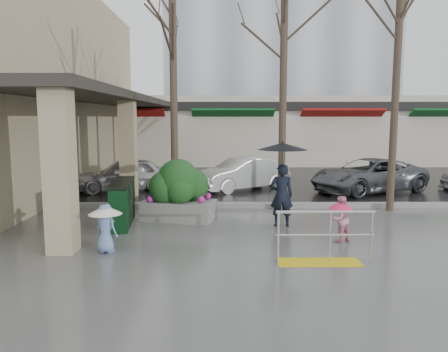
{
  "coord_description": "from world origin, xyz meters",
  "views": [
    {
      "loc": [
        -0.57,
        -9.36,
        2.8
      ],
      "look_at": [
        -0.53,
        1.76,
        1.3
      ],
      "focal_mm": 35.0,
      "sensor_mm": 36.0,
      "label": 1
    }
  ],
  "objects_px": {
    "tree_west": "(173,37)",
    "car_c": "(368,175)",
    "planter": "(179,191)",
    "tree_midwest": "(284,32)",
    "car_a": "(125,174)",
    "child_pink": "(340,216)",
    "car_b": "(242,174)",
    "child_blue": "(106,222)",
    "woman": "(282,174)",
    "handrail": "(323,244)",
    "tree_mideast": "(398,45)",
    "news_boxes": "(123,203)"
  },
  "relations": [
    {
      "from": "child_pink",
      "to": "car_b",
      "type": "distance_m",
      "value": 7.38
    },
    {
      "from": "woman",
      "to": "planter",
      "type": "xyz_separation_m",
      "value": [
        -2.72,
        0.71,
        -0.56
      ]
    },
    {
      "from": "news_boxes",
      "to": "child_blue",
      "type": "bearing_deg",
      "value": -91.38
    },
    {
      "from": "news_boxes",
      "to": "car_a",
      "type": "bearing_deg",
      "value": 95.91
    },
    {
      "from": "tree_midwest",
      "to": "car_b",
      "type": "height_order",
      "value": "tree_midwest"
    },
    {
      "from": "handrail",
      "to": "tree_mideast",
      "type": "relative_size",
      "value": 0.29
    },
    {
      "from": "handrail",
      "to": "planter",
      "type": "distance_m",
      "value": 4.78
    },
    {
      "from": "tree_mideast",
      "to": "car_b",
      "type": "distance_m",
      "value": 7.13
    },
    {
      "from": "car_c",
      "to": "tree_midwest",
      "type": "bearing_deg",
      "value": -73.18
    },
    {
      "from": "child_pink",
      "to": "car_c",
      "type": "bearing_deg",
      "value": -142.05
    },
    {
      "from": "woman",
      "to": "car_c",
      "type": "distance_m",
      "value": 6.58
    },
    {
      "from": "car_a",
      "to": "car_b",
      "type": "height_order",
      "value": "same"
    },
    {
      "from": "car_c",
      "to": "news_boxes",
      "type": "bearing_deg",
      "value": -83.05
    },
    {
      "from": "tree_mideast",
      "to": "car_c",
      "type": "bearing_deg",
      "value": 82.91
    },
    {
      "from": "tree_west",
      "to": "news_boxes",
      "type": "xyz_separation_m",
      "value": [
        -1.19,
        -1.71,
        -4.51
      ]
    },
    {
      "from": "tree_west",
      "to": "car_c",
      "type": "height_order",
      "value": "tree_west"
    },
    {
      "from": "woman",
      "to": "news_boxes",
      "type": "bearing_deg",
      "value": -2.42
    },
    {
      "from": "tree_mideast",
      "to": "news_boxes",
      "type": "height_order",
      "value": "tree_mideast"
    },
    {
      "from": "car_c",
      "to": "tree_mideast",
      "type": "bearing_deg",
      "value": -31.79
    },
    {
      "from": "car_c",
      "to": "planter",
      "type": "bearing_deg",
      "value": -80.77
    },
    {
      "from": "handrail",
      "to": "woman",
      "type": "xyz_separation_m",
      "value": [
        -0.41,
        2.88,
        0.99
      ]
    },
    {
      "from": "handrail",
      "to": "child_pink",
      "type": "height_order",
      "value": "child_pink"
    },
    {
      "from": "tree_west",
      "to": "child_blue",
      "type": "relative_size",
      "value": 6.56
    },
    {
      "from": "tree_mideast",
      "to": "car_b",
      "type": "bearing_deg",
      "value": 138.6
    },
    {
      "from": "woman",
      "to": "child_blue",
      "type": "height_order",
      "value": "woman"
    },
    {
      "from": "planter",
      "to": "car_c",
      "type": "xyz_separation_m",
      "value": [
        6.68,
        4.49,
        -0.17
      ]
    },
    {
      "from": "tree_midwest",
      "to": "child_blue",
      "type": "distance_m",
      "value": 7.46
    },
    {
      "from": "woman",
      "to": "car_b",
      "type": "distance_m",
      "value": 5.81
    },
    {
      "from": "tree_west",
      "to": "car_b",
      "type": "height_order",
      "value": "tree_west"
    },
    {
      "from": "tree_west",
      "to": "news_boxes",
      "type": "bearing_deg",
      "value": -124.89
    },
    {
      "from": "handrail",
      "to": "child_blue",
      "type": "relative_size",
      "value": 1.83
    },
    {
      "from": "child_blue",
      "to": "tree_west",
      "type": "bearing_deg",
      "value": -79.26
    },
    {
      "from": "car_c",
      "to": "child_blue",
      "type": "bearing_deg",
      "value": -71.61
    },
    {
      "from": "car_a",
      "to": "news_boxes",
      "type": "bearing_deg",
      "value": -4.54
    },
    {
      "from": "tree_west",
      "to": "tree_mideast",
      "type": "relative_size",
      "value": 1.05
    },
    {
      "from": "woman",
      "to": "car_b",
      "type": "relative_size",
      "value": 0.58
    },
    {
      "from": "child_blue",
      "to": "news_boxes",
      "type": "distance_m",
      "value": 2.41
    },
    {
      "from": "child_blue",
      "to": "woman",
      "type": "bearing_deg",
      "value": -126.52
    },
    {
      "from": "woman",
      "to": "child_blue",
      "type": "xyz_separation_m",
      "value": [
        -3.95,
        -2.2,
        -0.72
      ]
    },
    {
      "from": "car_a",
      "to": "car_c",
      "type": "height_order",
      "value": "same"
    },
    {
      "from": "tree_midwest",
      "to": "child_blue",
      "type": "relative_size",
      "value": 6.75
    },
    {
      "from": "car_b",
      "to": "tree_west",
      "type": "bearing_deg",
      "value": -63.36
    },
    {
      "from": "planter",
      "to": "handrail",
      "type": "bearing_deg",
      "value": -48.91
    },
    {
      "from": "child_pink",
      "to": "car_c",
      "type": "relative_size",
      "value": 0.23
    },
    {
      "from": "child_pink",
      "to": "car_b",
      "type": "height_order",
      "value": "car_b"
    },
    {
      "from": "car_b",
      "to": "car_c",
      "type": "height_order",
      "value": "same"
    },
    {
      "from": "planter",
      "to": "news_boxes",
      "type": "xyz_separation_m",
      "value": [
        -1.42,
        -0.5,
        -0.23
      ]
    },
    {
      "from": "tree_midwest",
      "to": "car_a",
      "type": "relative_size",
      "value": 1.89
    },
    {
      "from": "tree_west",
      "to": "child_blue",
      "type": "height_order",
      "value": "tree_west"
    },
    {
      "from": "woman",
      "to": "news_boxes",
      "type": "height_order",
      "value": "woman"
    }
  ]
}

